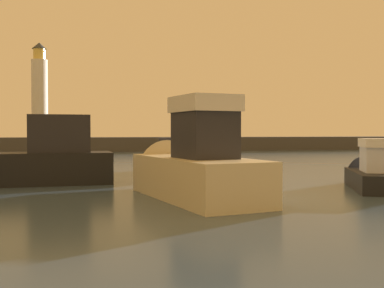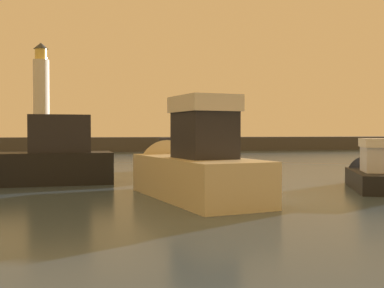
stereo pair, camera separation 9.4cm
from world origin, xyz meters
The scene contains 7 objects.
ground_plane centered at (0.00, 30.03, 0.00)m, with size 220.00×220.00×0.00m, color #384C60.
breakwater centered at (0.00, 60.06, 0.92)m, with size 80.73×4.65×1.84m, color #423F3D.
lighthouse centered at (-9.04, 60.06, 7.43)m, with size 1.97×1.97×11.82m.
motorboat_1 centered at (1.22, 25.02, 0.66)m, with size 3.69×8.15×2.77m.
motorboat_2 centered at (-7.02, 22.10, 1.13)m, with size 9.20×2.86×3.72m.
motorboat_4 centered at (9.16, 17.59, 0.63)m, with size 4.31×6.65×2.78m.
motorboat_6 centered at (0.08, 16.73, 1.14)m, with size 4.44×9.58×4.33m.
Camera 1 is at (-3.95, -1.92, 2.57)m, focal length 44.32 mm.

